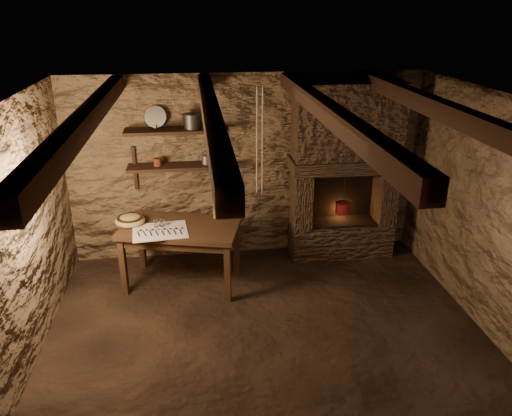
{
  "coord_description": "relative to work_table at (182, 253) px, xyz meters",
  "views": [
    {
      "loc": [
        -0.66,
        -4.12,
        3.17
      ],
      "look_at": [
        -0.01,
        0.9,
        1.08
      ],
      "focal_mm": 35.0,
      "sensor_mm": 36.0,
      "label": 1
    }
  ],
  "objects": [
    {
      "name": "shelf_lower",
      "position": [
        0.01,
        0.61,
        0.88
      ],
      "size": [
        1.25,
        0.3,
        0.04
      ],
      "primitive_type": "cube",
      "color": "black",
      "rests_on": "back_wall"
    },
    {
      "name": "wooden_bowl",
      "position": [
        -0.58,
        0.12,
        0.4
      ],
      "size": [
        0.37,
        0.37,
        0.12
      ],
      "primitive_type": "ellipsoid",
      "rotation": [
        0.0,
        0.0,
        -0.06
      ],
      "color": "#9F8145",
      "rests_on": "work_table"
    },
    {
      "name": "red_pot",
      "position": [
        2.11,
        0.49,
        0.28
      ],
      "size": [
        0.25,
        0.25,
        0.54
      ],
      "rotation": [
        0.0,
        0.0,
        -0.36
      ],
      "color": "maroon",
      "rests_on": "hearth"
    },
    {
      "name": "ceiling",
      "position": [
        0.86,
        -1.23,
        1.98
      ],
      "size": [
        4.5,
        4.0,
        0.04
      ],
      "primitive_type": "cube",
      "color": "black",
      "rests_on": "back_wall"
    },
    {
      "name": "beam_mid_right",
      "position": [
        1.36,
        -1.23,
        1.89
      ],
      "size": [
        0.14,
        3.95,
        0.16
      ],
      "primitive_type": "cube",
      "color": "black",
      "rests_on": "ceiling"
    },
    {
      "name": "stoneware_jug",
      "position": [
        0.47,
        0.19,
        0.57
      ],
      "size": [
        0.18,
        0.18,
        0.49
      ],
      "rotation": [
        0.0,
        0.0,
        0.31
      ],
      "color": "#AE8521",
      "rests_on": "work_table"
    },
    {
      "name": "beam_far_left",
      "position": [
        -0.64,
        -1.23,
        1.89
      ],
      "size": [
        0.14,
        3.95,
        0.16
      ],
      "primitive_type": "cube",
      "color": "black",
      "rests_on": "ceiling"
    },
    {
      "name": "rusty_tin",
      "position": [
        -0.25,
        0.61,
        0.95
      ],
      "size": [
        0.11,
        0.11,
        0.09
      ],
      "primitive_type": "cylinder",
      "rotation": [
        0.0,
        0.0,
        0.25
      ],
      "color": "#5D2312",
      "rests_on": "shelf_lower"
    },
    {
      "name": "work_table",
      "position": [
        0.0,
        0.0,
        0.0
      ],
      "size": [
        1.5,
        1.08,
        0.77
      ],
      "rotation": [
        0.0,
        0.0,
        -0.25
      ],
      "color": "black",
      "rests_on": "floor"
    },
    {
      "name": "linen_cloth",
      "position": [
        -0.22,
        -0.14,
        0.36
      ],
      "size": [
        0.65,
        0.55,
        0.01
      ],
      "primitive_type": "cube",
      "rotation": [
        0.0,
        0.0,
        0.1
      ],
      "color": "white",
      "rests_on": "work_table"
    },
    {
      "name": "hearth",
      "position": [
        2.11,
        0.54,
        0.81
      ],
      "size": [
        1.43,
        0.51,
        2.3
      ],
      "color": "#37261B",
      "rests_on": "floor"
    },
    {
      "name": "pewter_cutlery_row",
      "position": [
        -0.22,
        -0.16,
        0.37
      ],
      "size": [
        0.53,
        0.24,
        0.01
      ],
      "primitive_type": null,
      "rotation": [
        0.0,
        0.0,
        0.1
      ],
      "color": "gray",
      "rests_on": "linen_cloth"
    },
    {
      "name": "beam_mid_left",
      "position": [
        0.36,
        -1.23,
        1.89
      ],
      "size": [
        0.14,
        3.95,
        0.16
      ],
      "primitive_type": "cube",
      "color": "black",
      "rests_on": "ceiling"
    },
    {
      "name": "beam_far_right",
      "position": [
        2.36,
        -1.23,
        1.89
      ],
      "size": [
        0.14,
        3.95,
        0.16
      ],
      "primitive_type": "cube",
      "color": "black",
      "rests_on": "ceiling"
    },
    {
      "name": "shelf_upper",
      "position": [
        0.01,
        0.61,
        1.33
      ],
      "size": [
        1.25,
        0.3,
        0.04
      ],
      "primitive_type": "cube",
      "color": "black",
      "rests_on": "back_wall"
    },
    {
      "name": "tin_pan",
      "position": [
        -0.23,
        0.71,
        1.49
      ],
      "size": [
        0.28,
        0.17,
        0.26
      ],
      "primitive_type": "cylinder",
      "rotation": [
        1.26,
        0.0,
        -0.2
      ],
      "color": "#A1A19C",
      "rests_on": "shelf_upper"
    },
    {
      "name": "right_wall",
      "position": [
        3.11,
        -1.23,
        0.78
      ],
      "size": [
        0.04,
        4.0,
        2.4
      ],
      "primitive_type": "cube",
      "color": "#483421",
      "rests_on": "floor"
    },
    {
      "name": "floor",
      "position": [
        0.86,
        -1.23,
        -0.42
      ],
      "size": [
        4.5,
        4.5,
        0.0
      ],
      "primitive_type": "plane",
      "color": "black",
      "rests_on": "ground"
    },
    {
      "name": "small_kettle",
      "position": [
        0.35,
        0.61,
        0.96
      ],
      "size": [
        0.16,
        0.13,
        0.16
      ],
      "primitive_type": null,
      "rotation": [
        0.0,
        0.0,
        -0.08
      ],
      "color": "#A1A19C",
      "rests_on": "shelf_lower"
    },
    {
      "name": "iron_stockpot",
      "position": [
        0.2,
        0.61,
        1.43
      ],
      "size": [
        0.23,
        0.23,
        0.16
      ],
      "primitive_type": "cylinder",
      "rotation": [
        0.0,
        0.0,
        -0.1
      ],
      "color": "#2D2B28",
      "rests_on": "shelf_upper"
    },
    {
      "name": "left_wall",
      "position": [
        -1.39,
        -1.23,
        0.78
      ],
      "size": [
        0.04,
        4.0,
        2.4
      ],
      "primitive_type": "cube",
      "color": "#483421",
      "rests_on": "floor"
    },
    {
      "name": "back_wall",
      "position": [
        0.86,
        0.77,
        0.78
      ],
      "size": [
        4.5,
        0.04,
        2.4
      ],
      "primitive_type": "cube",
      "color": "#483421",
      "rests_on": "floor"
    },
    {
      "name": "drinking_glasses",
      "position": [
        -0.2,
        -0.02,
        0.4
      ],
      "size": [
        0.2,
        0.06,
        0.08
      ],
      "primitive_type": null,
      "color": "silver",
      "rests_on": "linen_cloth"
    },
    {
      "name": "hanging_ropes",
      "position": [
        0.91,
        -0.18,
        1.38
      ],
      "size": [
        0.08,
        0.08,
        1.2
      ],
      "primitive_type": null,
      "color": "tan",
      "rests_on": "ceiling"
    },
    {
      "name": "front_wall",
      "position": [
        0.86,
        -3.23,
        0.78
      ],
      "size": [
        4.5,
        0.04,
        2.4
      ],
      "primitive_type": "cube",
      "color": "#483421",
      "rests_on": "floor"
    }
  ]
}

